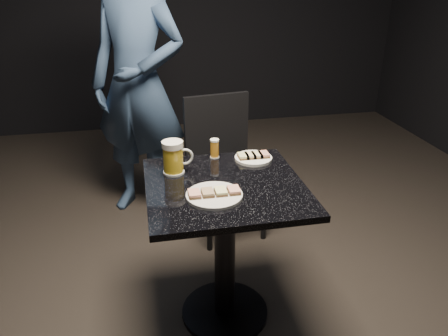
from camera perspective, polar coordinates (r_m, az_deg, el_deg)
The scene contains 10 objects.
floor at distance 2.38m, azimuth 0.10°, elevation -18.40°, with size 6.00×6.00×0.00m, color black.
plate_large at distance 1.84m, azimuth -1.28°, elevation -3.60°, with size 0.24×0.24×0.01m, color silver.
plate_small at distance 2.19m, azimuth 3.86°, elevation 1.28°, with size 0.19×0.19×0.01m, color white.
patron at distance 2.98m, azimuth -11.14°, elevation 10.56°, with size 0.67×0.44×1.84m, color navy.
table at distance 2.07m, azimuth 0.11°, elevation -8.10°, with size 0.70×0.70×0.75m.
beer_mug at distance 2.03m, azimuth -6.58°, elevation 1.40°, with size 0.15×0.10×0.16m.
beer_tumbler at distance 2.20m, azimuth -1.24°, elevation 2.56°, with size 0.05×0.05×0.10m.
chair at distance 2.84m, azimuth -0.12°, elevation 1.42°, with size 0.50×0.50×0.89m.
canapes_on_plate_large at distance 1.83m, azimuth -1.28°, elevation -3.15°, with size 0.22×0.07×0.02m.
canapes_on_plate_small at distance 2.19m, azimuth 3.87°, elevation 1.68°, with size 0.15×0.07×0.02m.
Camera 1 is at (-0.34, -1.70, 1.63)m, focal length 35.00 mm.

